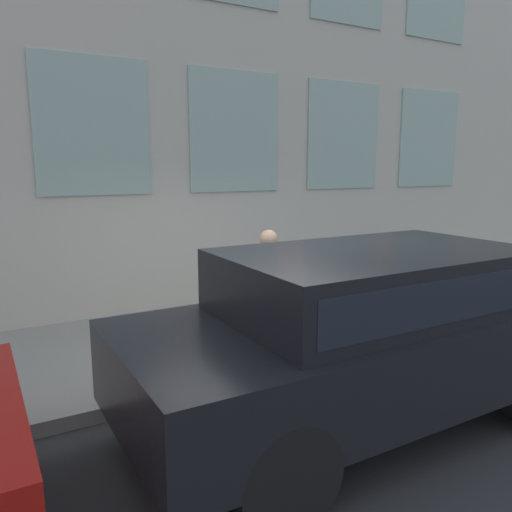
# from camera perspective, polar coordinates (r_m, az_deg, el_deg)

# --- Properties ---
(ground_plane) EXTENTS (80.00, 80.00, 0.00)m
(ground_plane) POSITION_cam_1_polar(r_m,az_deg,el_deg) (5.93, 1.35, -14.23)
(ground_plane) COLOR #2D2D30
(sidewalk) EXTENTS (3.02, 60.00, 0.15)m
(sidewalk) POSITION_cam_1_polar(r_m,az_deg,el_deg) (7.14, -4.99, -9.26)
(sidewalk) COLOR gray
(sidewalk) RESTS_ON ground_plane
(fire_hydrant) EXTENTS (0.31, 0.43, 0.72)m
(fire_hydrant) POSITION_cam_1_polar(r_m,az_deg,el_deg) (6.04, -1.59, -8.47)
(fire_hydrant) COLOR gold
(fire_hydrant) RESTS_ON sidewalk
(person) EXTENTS (0.36, 0.24, 1.49)m
(person) POSITION_cam_1_polar(r_m,az_deg,el_deg) (6.54, 1.45, -2.16)
(person) COLOR #232328
(person) RESTS_ON sidewalk
(parked_truck_charcoal_near) EXTENTS (1.95, 4.60, 1.69)m
(parked_truck_charcoal_near) POSITION_cam_1_polar(r_m,az_deg,el_deg) (4.85, 12.70, -7.55)
(parked_truck_charcoal_near) COLOR black
(parked_truck_charcoal_near) RESTS_ON ground_plane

